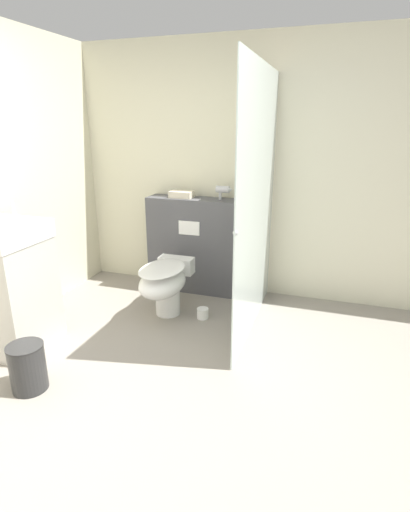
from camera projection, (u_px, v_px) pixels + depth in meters
name	position (u px, v px, depth m)	size (l,w,h in m)	color
ground_plane	(128.00, 424.00, 2.39)	(12.00, 12.00, 0.00)	gray
wall_back	(229.00, 171.00, 4.01)	(8.00, 0.06, 2.50)	beige
partition_panel	(194.00, 245.00, 4.18)	(0.95, 0.28, 0.99)	#4C4C51
shower_glass	(257.00, 206.00, 3.24)	(0.04, 1.49, 2.15)	silver
toilet	(165.00, 283.00, 3.63)	(0.38, 0.69, 0.50)	white
sink_vanity	(11.00, 287.00, 3.08)	(0.51, 0.55, 1.15)	beige
hair_drier	(224.00, 190.00, 3.91)	(0.16, 0.07, 0.14)	#B7B7BC
folded_towel	(182.00, 194.00, 4.04)	(0.23, 0.15, 0.07)	beige
spare_toilet_roll	(203.00, 313.00, 3.67)	(0.11, 0.11, 0.10)	white
waste_bin	(28.00, 367.00, 2.66)	(0.24, 0.24, 0.33)	#2D2D2D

